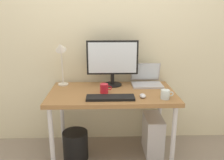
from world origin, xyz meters
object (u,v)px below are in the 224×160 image
glass_cup (165,94)px  computer_tower (153,135)px  desk (112,98)px  mouse (143,96)px  laptop (146,79)px  coffee_mug (104,88)px  monitor (112,60)px  desk_lamp (61,54)px  keyboard (110,98)px  wastebasket (76,145)px

glass_cup → computer_tower: (-0.04, 0.26, -0.55)m
desk → mouse: bearing=-32.8°
laptop → coffee_mug: bearing=-149.5°
desk → laptop: bearing=31.2°
monitor → coffee_mug: (-0.09, -0.25, -0.23)m
monitor → laptop: bearing=2.8°
laptop → glass_cup: 0.46m
glass_cup → computer_tower: glass_cup is taller
monitor → desk_lamp: desk_lamp is taller
laptop → keyboard: laptop is taller
desk_lamp → computer_tower: bearing=-10.0°
desk → coffee_mug: coffee_mug is taller
desk → laptop: laptop is taller
mouse → wastebasket: 0.89m
computer_tower → wastebasket: size_ratio=1.40×
computer_tower → wastebasket: 0.83m
laptop → mouse: 0.43m
monitor → desk_lamp: bearing=179.9°
monitor → computer_tower: (0.43, -0.17, -0.78)m
keyboard → coffee_mug: size_ratio=3.81×
coffee_mug → glass_cup: bearing=-18.0°
desk_lamp → computer_tower: size_ratio=1.15×
laptop → desk: bearing=-148.8°
monitor → glass_cup: 0.68m
desk_lamp → wastebasket: (0.14, -0.25, -0.92)m
desk_lamp → mouse: (0.80, -0.39, -0.33)m
coffee_mug → wastebasket: bearing=-179.9°
keyboard → coffee_mug: coffee_mug is taller
coffee_mug → wastebasket: 0.69m
glass_cup → wastebasket: bearing=168.2°
desk → coffee_mug: size_ratio=10.78×
computer_tower → laptop: bearing=107.8°
keyboard → laptop: bearing=47.3°
keyboard → mouse: (0.30, 0.03, 0.01)m
keyboard → wastebasket: 0.70m
keyboard → computer_tower: size_ratio=1.05×
desk → monitor: monitor is taller
mouse → monitor: bearing=124.2°
laptop → wastebasket: 1.02m
monitor → wastebasket: 0.96m
desk_lamp → glass_cup: size_ratio=4.10×
desk_lamp → keyboard: (0.50, -0.42, -0.33)m
glass_cup → wastebasket: glass_cup is taller
mouse → computer_tower: mouse is taller
laptop → keyboard: (-0.40, -0.44, -0.05)m
computer_tower → wastebasket: computer_tower is taller
mouse → coffee_mug: coffee_mug is taller
coffee_mug → wastebasket: size_ratio=0.38×
computer_tower → mouse: bearing=-126.1°
mouse → keyboard: bearing=-175.0°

